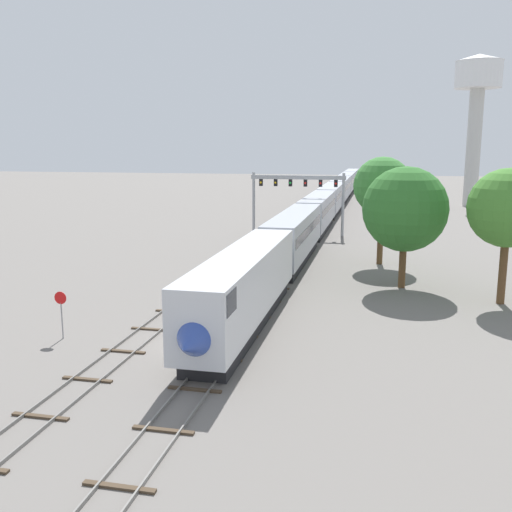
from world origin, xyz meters
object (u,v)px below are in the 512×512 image
trackside_tree_right (508,208)px  stop_sign (61,308)px  signal_gantry (298,189)px  water_tower (477,92)px  passenger_train (332,198)px  trackside_tree_left (405,209)px  trackside_tree_mid (382,186)px

trackside_tree_right → stop_sign: bearing=-152.9°
signal_gantry → water_tower: (26.81, 42.14, 15.17)m
passenger_train → water_tower: bearing=35.1°
trackside_tree_right → passenger_train: bearing=107.3°
trackside_tree_left → water_tower: bearing=78.0°
signal_gantry → stop_sign: size_ratio=4.20×
stop_sign → trackside_tree_left: bearing=40.7°
trackside_tree_mid → trackside_tree_right: bearing=-55.5°
passenger_train → trackside_tree_left: (10.05, -50.84, 3.73)m
stop_sign → trackside_tree_right: 30.68m
passenger_train → trackside_tree_right: size_ratio=15.06×
trackside_tree_right → trackside_tree_left: bearing=153.5°
signal_gantry → passenger_train: bearing=84.8°
water_tower → trackside_tree_right: size_ratio=2.82×
stop_sign → trackside_tree_mid: bearing=55.4°
passenger_train → signal_gantry: 25.17m
stop_sign → trackside_tree_mid: size_ratio=0.28×
signal_gantry → stop_sign: bearing=-100.2°
passenger_train → trackside_tree_left: trackside_tree_left is taller
water_tower → stop_sign: 94.05m
stop_sign → trackside_tree_mid: trackside_tree_mid is taller
passenger_train → trackside_tree_left: 51.96m
signal_gantry → trackside_tree_right: (19.18, -29.42, 1.07)m
passenger_train → stop_sign: bearing=-98.4°
passenger_train → trackside_tree_mid: trackside_tree_mid is taller
passenger_train → trackside_tree_left: bearing=-78.8°
signal_gantry → trackside_tree_right: size_ratio=1.24×
trackside_tree_mid → trackside_tree_left: bearing=-78.9°
water_tower → trackside_tree_left: size_ratio=2.84×
water_tower → trackside_tree_right: bearing=-96.1°
signal_gantry → trackside_tree_mid: trackside_tree_mid is taller
passenger_train → stop_sign: size_ratio=51.16×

